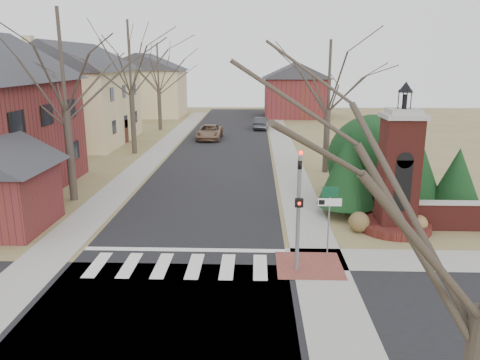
{
  "coord_description": "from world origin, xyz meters",
  "views": [
    {
      "loc": [
        2.8,
        -14.92,
        7.34
      ],
      "look_at": [
        2.09,
        6.0,
        1.95
      ],
      "focal_mm": 35.0,
      "sensor_mm": 36.0,
      "label": 1
    }
  ],
  "objects_px": {
    "traffic_signal_pole": "(299,202)",
    "distant_car": "(261,123)",
    "sign_post": "(329,207)",
    "brick_gate_monument": "(398,182)",
    "pickup_truck": "(210,132)"
  },
  "relations": [
    {
      "from": "pickup_truck",
      "to": "traffic_signal_pole",
      "type": "bearing_deg",
      "value": -77.14
    },
    {
      "from": "brick_gate_monument",
      "to": "distant_car",
      "type": "distance_m",
      "value": 31.57
    },
    {
      "from": "traffic_signal_pole",
      "to": "distant_car",
      "type": "distance_m",
      "value": 35.51
    },
    {
      "from": "brick_gate_monument",
      "to": "pickup_truck",
      "type": "relative_size",
      "value": 1.33
    },
    {
      "from": "sign_post",
      "to": "traffic_signal_pole",
      "type": "bearing_deg",
      "value": -132.43
    },
    {
      "from": "traffic_signal_pole",
      "to": "brick_gate_monument",
      "type": "height_order",
      "value": "brick_gate_monument"
    },
    {
      "from": "brick_gate_monument",
      "to": "distant_car",
      "type": "relative_size",
      "value": 1.63
    },
    {
      "from": "traffic_signal_pole",
      "to": "sign_post",
      "type": "bearing_deg",
      "value": 47.57
    },
    {
      "from": "sign_post",
      "to": "distant_car",
      "type": "distance_m",
      "value": 34.13
    },
    {
      "from": "brick_gate_monument",
      "to": "sign_post",
      "type": "bearing_deg",
      "value": -138.58
    },
    {
      "from": "traffic_signal_pole",
      "to": "distant_car",
      "type": "relative_size",
      "value": 1.13
    },
    {
      "from": "traffic_signal_pole",
      "to": "brick_gate_monument",
      "type": "distance_m",
      "value": 6.47
    },
    {
      "from": "pickup_truck",
      "to": "distant_car",
      "type": "xyz_separation_m",
      "value": [
        5.0,
        6.95,
        -0.02
      ]
    },
    {
      "from": "sign_post",
      "to": "brick_gate_monument",
      "type": "distance_m",
      "value": 4.55
    },
    {
      "from": "pickup_truck",
      "to": "distant_car",
      "type": "distance_m",
      "value": 8.56
    }
  ]
}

